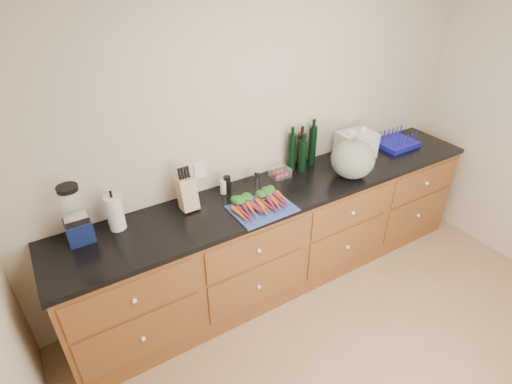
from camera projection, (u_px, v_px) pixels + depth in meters
wall_back at (265, 131)px, 3.20m from camera, size 4.10×0.05×2.60m
cabinets at (284, 236)px, 3.41m from camera, size 3.60×0.64×0.90m
countertop at (286, 189)px, 3.17m from camera, size 3.64×0.62×0.04m
cutting_board at (262, 208)px, 2.89m from camera, size 0.45×0.35×0.01m
carrots at (260, 203)px, 2.90m from camera, size 0.40×0.27×0.05m
squash at (353, 159)px, 3.22m from camera, size 0.35×0.35×0.32m
blender_appliance at (76, 217)px, 2.51m from camera, size 0.16×0.16×0.40m
paper_towel at (115, 213)px, 2.64m from camera, size 0.11×0.11×0.25m
knife_block at (187, 194)px, 2.85m from camera, size 0.12×0.12×0.24m
grinder_salt at (223, 187)px, 3.05m from camera, size 0.05×0.05×0.11m
grinder_pepper at (227, 184)px, 3.06m from camera, size 0.05×0.05×0.14m
canister_chrome at (257, 177)px, 3.18m from camera, size 0.05×0.05×0.11m
tomato_box at (280, 172)px, 3.28m from camera, size 0.15×0.12×0.07m
bottles at (302, 151)px, 3.36m from camera, size 0.29×0.15×0.34m
grocery_bag at (356, 145)px, 3.55m from camera, size 0.32×0.26×0.23m
dish_rack at (397, 142)px, 3.78m from camera, size 0.36×0.29×0.14m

